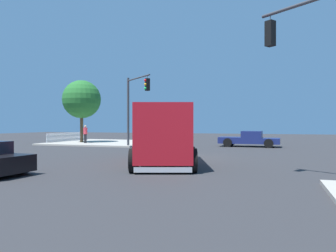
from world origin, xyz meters
name	(u,v)px	position (x,y,z in m)	size (l,w,h in m)	color
ground_plane	(183,158)	(0.00, 0.00, 0.00)	(100.00, 100.00, 0.00)	#2B2B2D
sidewalk_corner_near	(106,143)	(-11.59, -11.59, 0.07)	(10.07, 10.07, 0.14)	#9E998E
delivery_truck	(164,134)	(2.79, -0.25, 1.50)	(8.61, 5.06, 2.86)	#AD141E
traffic_light_primary	(134,100)	(-6.44, -6.06, 4.01)	(2.80, 3.20, 5.89)	#38383D
traffic_light_secondary	(329,55)	(6.87, 6.78, 4.21)	(2.34, 3.16, 6.25)	#38383D
pickup_navy	(250,138)	(-10.95, 3.01, 0.73)	(2.39, 5.26, 1.38)	navy
pedestrian_near_corner	(85,133)	(-9.12, -12.52, 1.14)	(0.30, 0.52, 1.75)	black
picket_fence_run	(67,137)	(-11.59, -16.38, 0.62)	(6.76, 0.05, 0.95)	silver
shade_tree_near	(82,99)	(-10.31, -13.71, 4.53)	(3.90, 3.90, 6.35)	brown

